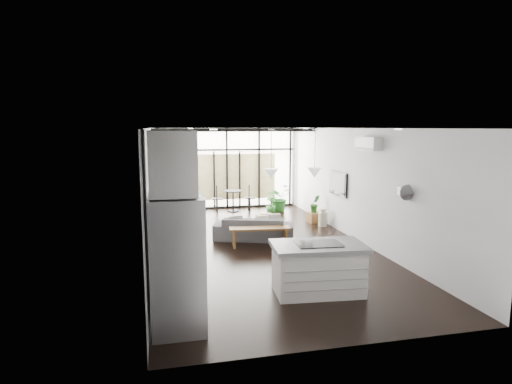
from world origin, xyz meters
name	(u,v)px	position (x,y,z in m)	size (l,w,h in m)	color
floor	(259,245)	(0.00, 0.00, 0.00)	(5.00, 10.00, 0.00)	black
ceiling	(259,128)	(0.00, 0.00, 2.80)	(5.00, 10.00, 0.00)	white
wall_left	(151,191)	(-2.50, 0.00, 1.40)	(0.02, 10.00, 2.80)	silver
wall_right	(356,185)	(2.50, 0.00, 1.40)	(0.02, 10.00, 2.80)	silver
wall_back	(226,168)	(0.00, 5.00, 1.40)	(5.00, 0.02, 2.80)	silver
wall_front	(350,242)	(0.00, -5.00, 1.40)	(5.00, 0.02, 2.80)	silver
glazing	(227,168)	(0.00, 4.88, 1.40)	(5.00, 0.20, 2.80)	black
skylight	(231,129)	(0.00, 4.00, 2.77)	(4.70, 1.90, 0.06)	white
neighbour_building	(227,177)	(0.00, 4.95, 1.10)	(3.50, 0.02, 1.60)	#F0E798
island	(318,268)	(0.30, -3.18, 0.43)	(1.57, 0.93, 0.86)	silver
cooktop	(319,244)	(0.30, -3.18, 0.87)	(0.76, 0.51, 0.01)	black
fridge	(177,263)	(-2.09, -3.95, 0.95)	(0.73, 0.92, 1.90)	#A1A1A6
appliance_column	(173,224)	(-2.10, -3.15, 1.33)	(0.69, 0.72, 2.66)	silver
upper_cabinets	(171,160)	(-2.12, -3.50, 2.35)	(0.62, 1.75, 0.86)	silver
pendant_left	(271,174)	(-0.40, -2.65, 2.02)	(0.26, 0.26, 0.18)	white
pendant_right	(315,173)	(0.40, -2.65, 2.02)	(0.26, 0.26, 0.18)	white
sofa	(254,224)	(0.00, 0.53, 0.39)	(2.00, 0.58, 0.78)	#454547
console_bench	(260,237)	(-0.01, -0.15, 0.23)	(1.45, 0.36, 0.46)	brown
pouf	(264,221)	(0.54, 1.67, 0.20)	(0.50, 0.50, 0.40)	beige
crate	(315,217)	(2.19, 2.03, 0.15)	(0.40, 0.40, 0.30)	brown
plant_tall	(279,201)	(1.63, 3.95, 0.36)	(0.84, 0.93, 0.72)	#215E21
plant_med	(271,209)	(1.25, 3.60, 0.17)	(0.33, 0.59, 0.33)	#215E21
plant_crate	(315,209)	(2.19, 2.03, 0.42)	(0.30, 0.54, 0.24)	#215E21
milk_can	(323,217)	(2.25, 1.51, 0.25)	(0.26, 0.26, 0.51)	beige
bistro_set	(233,202)	(0.10, 4.24, 0.32)	(1.34, 0.54, 0.64)	black
tv	(338,183)	(2.46, 1.00, 1.30)	(0.05, 1.10, 0.65)	black
ac_unit	(368,144)	(2.38, -0.80, 2.45)	(0.22, 0.90, 0.30)	white
framed_art	(151,187)	(-2.47, -0.50, 1.55)	(0.04, 0.70, 0.90)	black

